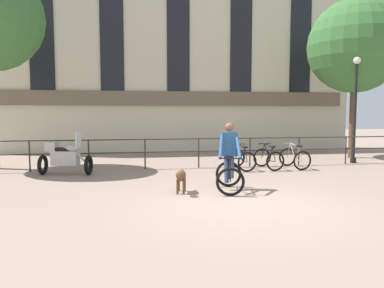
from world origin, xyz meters
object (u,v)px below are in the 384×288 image
Objects in this scene: parked_motorcycle at (65,157)px; parked_bicycle_mid_left at (268,158)px; parked_bicycle_near_lamp at (242,159)px; parked_bicycle_mid_right at (295,158)px; cyclist_with_bike at (229,160)px; street_lamp at (355,104)px; dog at (181,176)px.

parked_bicycle_mid_left is (6.71, 0.10, -0.20)m from parked_motorcycle.
parked_bicycle_mid_right is at bearing 176.26° from parked_bicycle_near_lamp.
cyclist_with_bike is 3.43m from parked_bicycle_near_lamp.
parked_bicycle_near_lamp is at bearing -3.76° from parked_bicycle_mid_right.
parked_motorcycle is at bearing 158.52° from cyclist_with_bike.
parked_bicycle_mid_left is (2.25, 3.15, -0.41)m from cyclist_with_bike.
parked_bicycle_mid_left and parked_bicycle_mid_right have the same top height.
parked_bicycle_mid_right is (3.21, 3.15, -0.41)m from cyclist_with_bike.
parked_bicycle_mid_right is at bearing -162.86° from street_lamp.
parked_bicycle_mid_right is at bearing -77.09° from parked_motorcycle.
parked_bicycle_mid_left is 0.29× the size of street_lamp.
street_lamp reaches higher than parked_bicycle_mid_left.
parked_motorcycle is at bearing -174.77° from street_lamp.
dog is at bearing -149.99° from street_lamp.
street_lamp is at bearing -173.38° from parked_bicycle_near_lamp.
parked_bicycle_mid_left is at bearing 176.26° from parked_bicycle_near_lamp.
parked_motorcycle is 1.44× the size of parked_bicycle_mid_left.
parked_bicycle_mid_right is 3.50m from street_lamp.
dog is at bearing 48.93° from parked_bicycle_near_lamp.
parked_bicycle_near_lamp is at bearing 80.64° from cyclist_with_bike.
cyclist_with_bike is 1.31m from dog.
parked_bicycle_mid_left is 4.30m from street_lamp.
street_lamp reaches higher than parked_motorcycle.
dog is at bearing 32.97° from parked_bicycle_mid_right.
parked_bicycle_mid_left is at bearing -76.99° from parked_motorcycle.
street_lamp reaches higher than parked_bicycle_near_lamp.
dog is 4.83m from parked_bicycle_mid_left.
parked_bicycle_near_lamp is at bearing -169.64° from street_lamp.
parked_bicycle_mid_right is 0.29× the size of street_lamp.
parked_motorcycle is at bearing 147.39° from dog.
dog is 0.81× the size of parked_bicycle_mid_right.
street_lamp reaches higher than dog.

